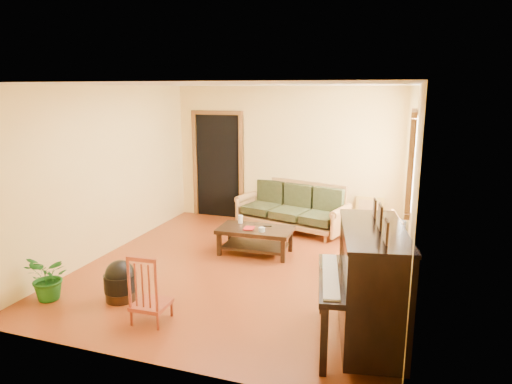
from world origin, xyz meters
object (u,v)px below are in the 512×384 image
(armchair, at_px, (370,244))
(footstool, at_px, (121,285))
(potted_plant, at_px, (49,277))
(ceramic_crock, at_px, (400,228))
(piano, at_px, (371,288))
(sofa, at_px, (291,207))
(red_chair, at_px, (150,287))
(coffee_table, at_px, (255,241))

(armchair, xyz_separation_m, footstool, (-2.81, -1.86, -0.24))
(footstool, xyz_separation_m, potted_plant, (-0.82, -0.29, 0.10))
(ceramic_crock, bearing_deg, potted_plant, -134.58)
(piano, bearing_deg, armchair, 84.09)
(armchair, height_order, piano, piano)
(footstool, distance_m, ceramic_crock, 4.94)
(sofa, distance_m, piano, 3.90)
(sofa, bearing_deg, piano, -49.23)
(armchair, distance_m, footstool, 3.38)
(sofa, distance_m, potted_plant, 4.28)
(ceramic_crock, distance_m, potted_plant, 5.70)
(piano, height_order, potted_plant, piano)
(sofa, height_order, red_chair, sofa)
(sofa, distance_m, footstool, 3.69)
(coffee_table, xyz_separation_m, red_chair, (-0.41, -2.41, 0.19))
(ceramic_crock, bearing_deg, piano, -93.05)
(sofa, relative_size, footstool, 5.13)
(potted_plant, bearing_deg, footstool, 19.23)
(ceramic_crock, height_order, potted_plant, potted_plant)
(piano, distance_m, ceramic_crock, 3.86)
(sofa, xyz_separation_m, red_chair, (-0.62, -3.80, -0.03))
(ceramic_crock, relative_size, potted_plant, 0.45)
(coffee_table, distance_m, piano, 2.89)
(armchair, bearing_deg, ceramic_crock, 66.71)
(red_chair, relative_size, ceramic_crock, 3.08)
(red_chair, height_order, potted_plant, red_chair)
(potted_plant, bearing_deg, coffee_table, 51.54)
(armchair, relative_size, potted_plant, 1.45)
(red_chair, height_order, ceramic_crock, red_chair)
(sofa, bearing_deg, footstool, -95.43)
(coffee_table, distance_m, red_chair, 2.45)
(armchair, bearing_deg, piano, -97.46)
(sofa, height_order, potted_plant, sofa)
(sofa, xyz_separation_m, footstool, (-1.27, -3.45, -0.25))
(coffee_table, bearing_deg, sofa, 81.03)
(armchair, relative_size, ceramic_crock, 3.24)
(coffee_table, xyz_separation_m, piano, (1.93, -2.11, 0.40))
(footstool, relative_size, red_chair, 0.49)
(armchair, relative_size, red_chair, 1.05)
(coffee_table, relative_size, red_chair, 1.43)
(red_chair, xyz_separation_m, potted_plant, (-1.46, 0.06, -0.11))
(piano, height_order, footstool, piano)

